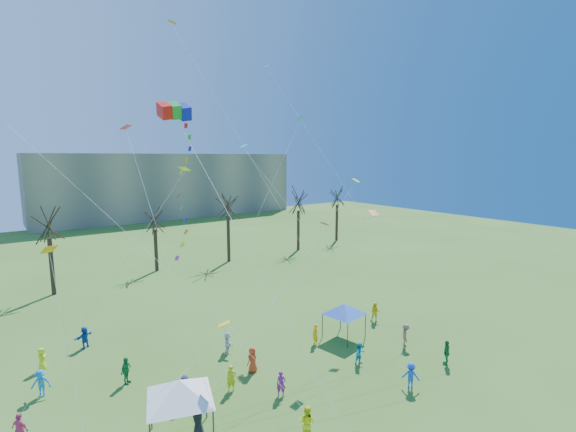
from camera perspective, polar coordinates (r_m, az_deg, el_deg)
distant_building at (r=101.43m, az=-16.46°, el=4.23°), size 60.00×14.00×15.00m
bare_tree_row at (r=52.16m, az=-17.03°, el=-0.32°), size 71.13×8.69×10.01m
big_box_kite at (r=23.20m, az=-13.99°, el=3.21°), size 2.46×6.77×18.60m
canopy_tent_white at (r=22.46m, az=-15.17°, el=-22.70°), size 4.22×4.22×3.33m
canopy_tent_blue at (r=32.87m, az=8.01°, el=-12.96°), size 3.70×3.70×2.82m
festival_crowd at (r=26.79m, az=-8.22°, el=-21.83°), size 26.91×19.22×1.86m
small_kites_aloft at (r=28.15m, az=-6.61°, el=6.05°), size 27.50×17.61×32.92m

